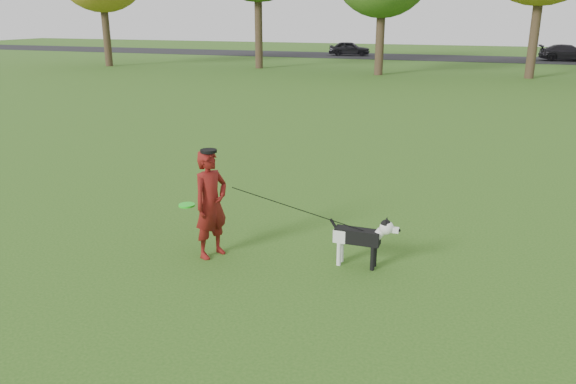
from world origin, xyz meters
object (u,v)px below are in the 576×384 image
at_px(dog, 363,236).
at_px(car_left, 350,48).
at_px(man, 211,204).
at_px(car_right, 568,53).

xyz_separation_m(dog, car_left, (-10.16, 39.86, 0.14)).
bearing_deg(dog, car_left, 104.30).
distance_m(man, dog, 2.15).
distance_m(car_left, car_right, 16.46).
distance_m(man, car_left, 41.02).
xyz_separation_m(man, dog, (2.10, 0.36, -0.32)).
xyz_separation_m(man, car_left, (-8.06, 40.22, -0.18)).
relative_size(car_left, car_right, 0.84).
bearing_deg(car_left, man, -176.73).
relative_size(dog, car_right, 0.24).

